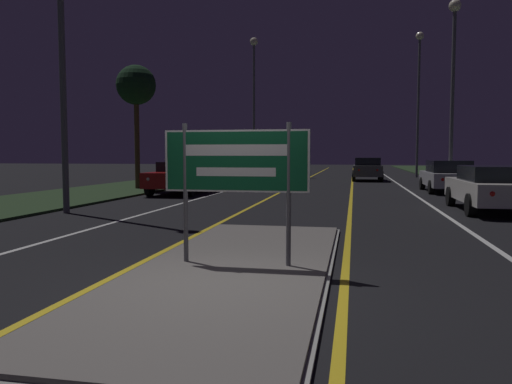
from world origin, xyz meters
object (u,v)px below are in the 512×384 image
object	(u,v)px
highway_sign	(236,166)
car_receding_0	(493,187)
car_receding_1	(447,176)
streetlight_right_far	(419,81)
car_receding_2	(367,169)
car_approaching_0	(182,176)
streetlight_right_near	(453,61)
streetlight_left_far	(254,82)

from	to	relation	value
highway_sign	car_receding_0	xyz separation A→B (m)	(5.72, 8.81, -0.79)
car_receding_1	streetlight_right_far	bearing A→B (deg)	88.27
car_receding_0	car_receding_2	distance (m)	17.67
streetlight_right_far	car_approaching_0	xyz separation A→B (m)	(-11.92, -18.29, -6.34)
car_receding_1	car_receding_2	world-z (taller)	car_receding_2
streetlight_right_far	car_receding_2	bearing A→B (deg)	-123.40
streetlight_right_near	car_receding_0	bearing A→B (deg)	-93.53
streetlight_left_far	car_receding_0	size ratio (longest dim) A/B	2.28
streetlight_right_far	car_approaching_0	size ratio (longest dim) A/B	2.31
highway_sign	car_receding_1	world-z (taller)	highway_sign
streetlight_left_far	highway_sign	bearing A→B (deg)	-79.08
streetlight_right_far	car_receding_1	size ratio (longest dim) A/B	2.26
highway_sign	car_approaching_0	distance (m)	14.74
streetlight_right_near	streetlight_left_far	bearing A→B (deg)	134.43
streetlight_right_far	car_receding_2	distance (m)	9.29
car_receding_2	car_approaching_0	xyz separation A→B (m)	(-8.17, -12.60, -0.03)
streetlight_right_far	car_receding_2	world-z (taller)	streetlight_right_far
highway_sign	streetlight_left_far	size ratio (longest dim) A/B	0.20
streetlight_left_far	car_receding_0	distance (m)	26.75
highway_sign	car_receding_1	distance (m)	17.69
streetlight_right_far	car_receding_0	xyz separation A→B (m)	(-0.54, -23.07, -6.36)
streetlight_right_near	streetlight_right_far	world-z (taller)	streetlight_right_far
car_receding_0	car_receding_2	world-z (taller)	car_receding_2
car_receding_1	car_approaching_0	xyz separation A→B (m)	(-11.46, -3.09, 0.01)
highway_sign	streetlight_right_far	world-z (taller)	streetlight_right_far
car_receding_1	car_approaching_0	world-z (taller)	car_receding_1
car_receding_2	car_approaching_0	distance (m)	15.01
highway_sign	car_receding_2	distance (m)	26.32
car_receding_1	car_approaching_0	bearing A→B (deg)	-164.92
car_receding_2	car_approaching_0	bearing A→B (deg)	-122.96
car_receding_1	car_receding_2	bearing A→B (deg)	109.11
streetlight_left_far	car_approaching_0	size ratio (longest dim) A/B	2.34
streetlight_right_far	car_receding_1	bearing A→B (deg)	-91.73
highway_sign	car_receding_1	size ratio (longest dim) A/B	0.45
streetlight_left_far	streetlight_right_far	xyz separation A→B (m)	(12.41, 0.04, -0.31)
streetlight_left_far	car_receding_2	bearing A→B (deg)	-33.12
streetlight_left_far	streetlight_right_far	size ratio (longest dim) A/B	1.01
streetlight_left_far	car_approaching_0	xyz separation A→B (m)	(0.49, -18.24, -6.65)
highway_sign	streetlight_right_far	size ratio (longest dim) A/B	0.20
streetlight_left_far	car_receding_2	size ratio (longest dim) A/B	2.62
car_receding_1	streetlight_right_near	bearing A→B (deg)	77.15
streetlight_left_far	car_receding_1	size ratio (longest dim) A/B	2.29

